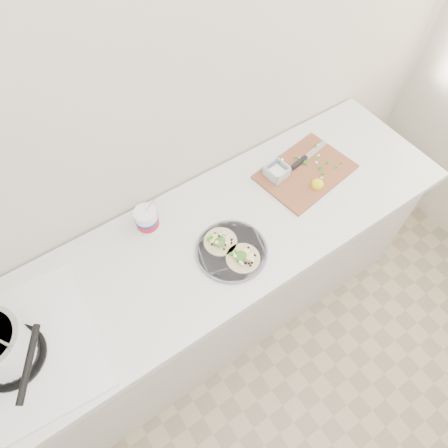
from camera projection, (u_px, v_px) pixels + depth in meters
counter at (199, 289)px, 2.06m from camera, size 2.44×0.66×0.90m
stove at (3, 351)px, 1.35m from camera, size 0.62×0.59×0.28m
taco_plate at (232, 250)px, 1.65m from camera, size 0.30×0.30×0.04m
tub at (147, 218)px, 1.68m from camera, size 0.10×0.10×0.22m
cutboard at (303, 170)px, 1.89m from camera, size 0.47×0.36×0.07m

